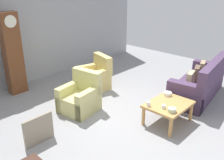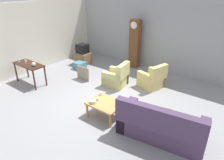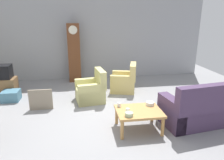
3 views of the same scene
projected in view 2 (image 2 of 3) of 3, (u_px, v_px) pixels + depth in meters
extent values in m
plane|color=gray|center=(106.00, 100.00, 6.80)|extent=(10.40, 10.40, 0.00)
cube|color=#9EA0A5|center=(159.00, 33.00, 8.69)|extent=(8.40, 0.16, 3.20)
cube|color=silver|center=(35.00, 37.00, 8.76)|extent=(0.12, 6.40, 2.88)
cube|color=#4C3856|center=(161.00, 130.00, 5.11)|extent=(2.20, 1.12, 0.44)
cube|color=#4C3856|center=(158.00, 120.00, 4.60)|extent=(2.11, 0.49, 0.60)
cube|color=#4C3856|center=(201.00, 138.00, 4.65)|extent=(0.35, 0.87, 0.68)
cube|color=#4C3856|center=(127.00, 115.00, 5.47)|extent=(0.35, 0.87, 0.68)
cube|color=#9E8966|center=(183.00, 121.00, 4.77)|extent=(0.38, 0.23, 0.36)
cube|color=brown|center=(163.00, 115.00, 4.98)|extent=(0.38, 0.23, 0.36)
cube|color=#C6B284|center=(144.00, 110.00, 5.19)|extent=(0.38, 0.20, 0.36)
cube|color=#CCC67A|center=(115.00, 80.00, 7.73)|extent=(0.86, 0.86, 0.40)
cube|color=#CCC67A|center=(123.00, 71.00, 7.39)|extent=(0.29, 0.78, 0.52)
cube|color=#CCC67A|center=(119.00, 75.00, 7.92)|extent=(0.78, 0.27, 0.60)
cube|color=#CCC67A|center=(111.00, 81.00, 7.45)|extent=(0.78, 0.27, 0.60)
cube|color=#D4BE6F|center=(151.00, 82.00, 7.63)|extent=(0.94, 0.94, 0.40)
cube|color=#D4BE6F|center=(159.00, 73.00, 7.20)|extent=(0.38, 0.78, 0.52)
cube|color=#D4BE6F|center=(157.00, 77.00, 7.75)|extent=(0.78, 0.36, 0.60)
cube|color=#D4BE6F|center=(145.00, 81.00, 7.42)|extent=(0.78, 0.36, 0.60)
cube|color=tan|center=(106.00, 103.00, 5.83)|extent=(0.96, 0.76, 0.05)
cylinder|color=tan|center=(87.00, 110.00, 5.92)|extent=(0.07, 0.07, 0.41)
cylinder|color=tan|center=(110.00, 121.00, 5.46)|extent=(0.07, 0.07, 0.41)
cylinder|color=tan|center=(102.00, 101.00, 6.39)|extent=(0.07, 0.07, 0.41)
cylinder|color=tan|center=(124.00, 110.00, 5.93)|extent=(0.07, 0.07, 0.41)
cube|color=#381E14|center=(29.00, 64.00, 7.63)|extent=(1.30, 0.56, 0.04)
cylinder|color=#381E14|center=(16.00, 72.00, 7.96)|extent=(0.06, 0.06, 0.76)
cylinder|color=#381E14|center=(34.00, 80.00, 7.30)|extent=(0.06, 0.06, 0.76)
cylinder|color=#381E14|center=(27.00, 69.00, 8.30)|extent=(0.06, 0.06, 0.76)
cylinder|color=#381E14|center=(45.00, 76.00, 7.64)|extent=(0.06, 0.06, 0.76)
cube|color=brown|center=(135.00, 44.00, 9.06)|extent=(0.44, 0.28, 2.14)
cylinder|color=silver|center=(134.00, 25.00, 8.58)|extent=(0.30, 0.02, 0.30)
cube|color=brown|center=(83.00, 58.00, 9.78)|extent=(0.68, 0.52, 0.53)
cube|color=black|center=(82.00, 49.00, 9.58)|extent=(0.48, 0.44, 0.42)
cube|color=gray|center=(83.00, 73.00, 8.12)|extent=(0.60, 0.05, 0.56)
cube|color=teal|center=(80.00, 65.00, 9.26)|extent=(0.47, 0.45, 0.30)
sphere|color=silver|center=(34.00, 64.00, 7.38)|extent=(0.15, 0.15, 0.15)
cylinder|color=white|center=(101.00, 94.00, 6.18)|extent=(0.08, 0.08, 0.09)
cylinder|color=silver|center=(98.00, 99.00, 5.91)|extent=(0.08, 0.08, 0.08)
cylinder|color=white|center=(119.00, 102.00, 5.79)|extent=(0.19, 0.19, 0.07)
cylinder|color=#B2C69E|center=(93.00, 102.00, 5.78)|extent=(0.17, 0.17, 0.08)
cylinder|color=silver|center=(19.00, 62.00, 7.82)|extent=(0.07, 0.07, 0.02)
cylinder|color=silver|center=(19.00, 60.00, 7.80)|extent=(0.01, 0.01, 0.08)
cone|color=silver|center=(18.00, 58.00, 7.77)|extent=(0.07, 0.07, 0.08)
cylinder|color=silver|center=(27.00, 61.00, 7.84)|extent=(0.06, 0.06, 0.02)
cylinder|color=silver|center=(26.00, 60.00, 7.82)|extent=(0.01, 0.01, 0.09)
cone|color=silver|center=(26.00, 58.00, 7.78)|extent=(0.06, 0.06, 0.09)
cylinder|color=silver|center=(26.00, 63.00, 7.68)|extent=(0.05, 0.05, 0.02)
cylinder|color=silver|center=(25.00, 62.00, 7.65)|extent=(0.01, 0.01, 0.08)
cone|color=silver|center=(25.00, 60.00, 7.62)|extent=(0.06, 0.06, 0.08)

